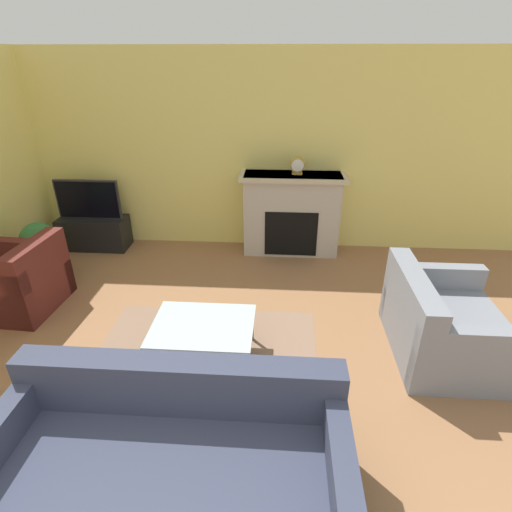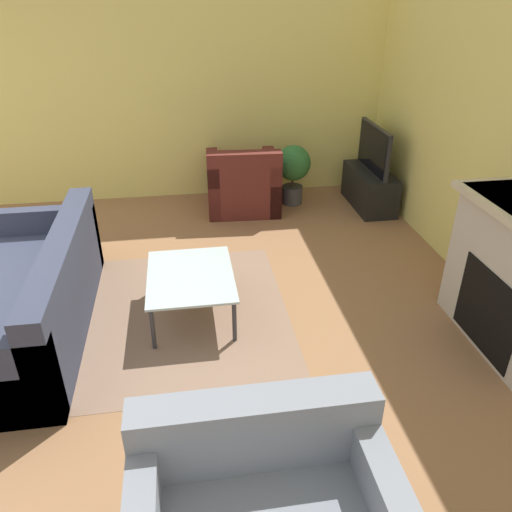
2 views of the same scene
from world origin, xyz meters
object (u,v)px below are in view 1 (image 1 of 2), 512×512
couch_loveseat (443,327)px  mantel_clock (297,166)px  armchair_by_window (19,284)px  couch_sectional (171,465)px  tv (88,199)px  coffee_table (203,328)px  potted_plant (40,245)px

couch_loveseat → mantel_clock: (-1.36, 2.14, 0.97)m
couch_loveseat → armchair_by_window: (-4.46, 0.48, 0.01)m
couch_sectional → tv: bearing=120.0°
couch_loveseat → armchair_by_window: size_ratio=1.32×
tv → couch_sectional: bearing=-60.0°
coffee_table → couch_sectional: bearing=-88.2°
couch_sectional → coffee_table: couch_sectional is taller
potted_plant → mantel_clock: size_ratio=3.37×
coffee_table → potted_plant: potted_plant is taller
couch_sectional → armchair_by_window: same height
coffee_table → mantel_clock: size_ratio=4.12×
couch_loveseat → potted_plant: 4.68m
armchair_by_window → potted_plant: armchair_by_window is taller
tv → potted_plant: size_ratio=1.20×
coffee_table → tv: bearing=131.5°
couch_loveseat → mantel_clock: bearing=32.4°
couch_loveseat → tv: bearing=64.3°
couch_sectional → coffee_table: bearing=91.8°
couch_loveseat → coffee_table: bearing=96.5°
armchair_by_window → couch_sectional: bearing=51.1°
tv → potted_plant: bearing=-103.8°
couch_sectional → potted_plant: bearing=131.0°
couch_sectional → couch_loveseat: 2.70m
couch_sectional → potted_plant: couch_sectional is taller
couch_sectional → coffee_table: 1.31m
coffee_table → potted_plant: (-2.29, 1.38, 0.11)m
coffee_table → mantel_clock: bearing=69.8°
couch_sectional → mantel_clock: mantel_clock is taller
couch_loveseat → armchair_by_window: 4.48m
potted_plant → armchair_by_window: bearing=-83.2°
armchair_by_window → mantel_clock: (3.10, 1.67, 0.96)m
couch_loveseat → mantel_clock: size_ratio=5.36×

